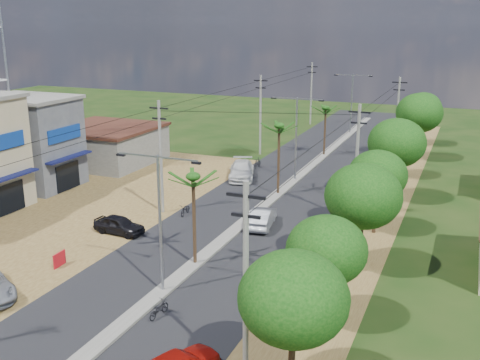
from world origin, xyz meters
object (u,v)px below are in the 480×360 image
object	(u,v)px
moto_rider_east	(159,310)
car_white_far	(242,171)
car_silver_mid	(262,218)
roadside_sign	(59,260)
car_parked_dark	(119,225)

from	to	relation	value
moto_rider_east	car_white_far	bearing A→B (deg)	-70.73
car_silver_mid	roadside_sign	world-z (taller)	car_silver_mid
car_parked_dark	roadside_sign	bearing A→B (deg)	-178.47
car_white_far	roadside_sign	xyz separation A→B (m)	(-2.70, -23.13, -0.33)
car_silver_mid	car_white_far	bearing A→B (deg)	-69.73
car_parked_dark	roadside_sign	distance (m)	6.18
moto_rider_east	roadside_sign	world-z (taller)	roadside_sign
moto_rider_east	roadside_sign	distance (m)	9.39
car_silver_mid	roadside_sign	size ratio (longest dim) A/B	3.78
car_silver_mid	car_white_far	xyz separation A→B (m)	(-6.50, 11.64, 0.09)
car_parked_dark	moto_rider_east	size ratio (longest dim) A/B	2.47
car_white_far	roadside_sign	world-z (taller)	car_white_far
car_white_far	car_parked_dark	world-z (taller)	car_white_far
car_white_far	car_parked_dark	distance (m)	17.14
car_white_far	roadside_sign	distance (m)	23.29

